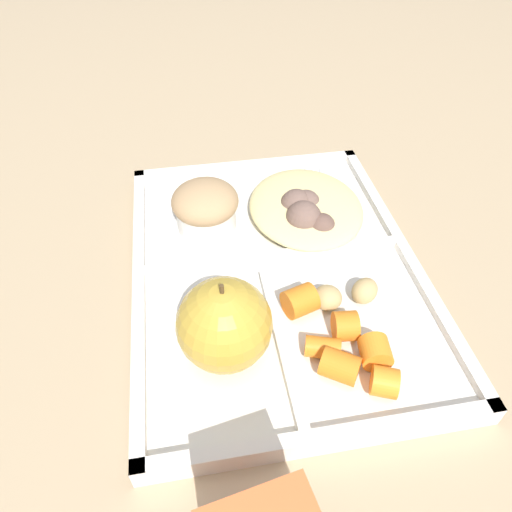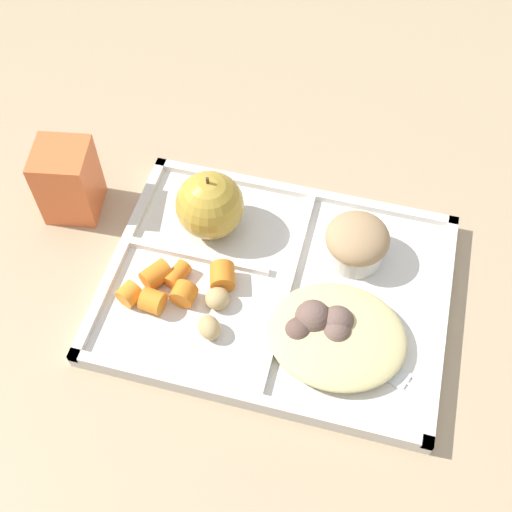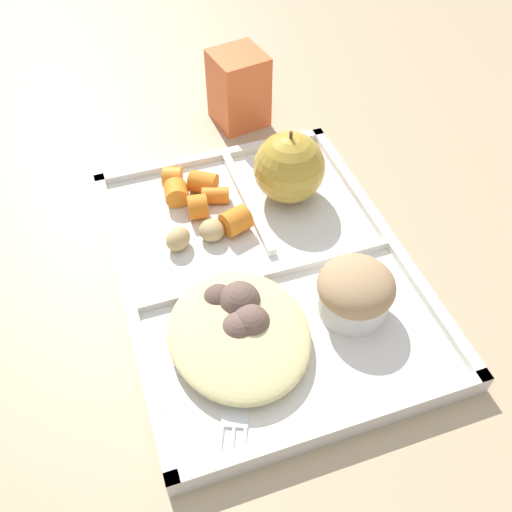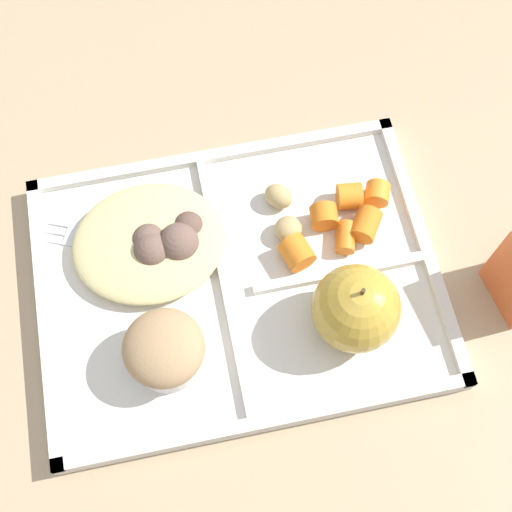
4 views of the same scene
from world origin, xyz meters
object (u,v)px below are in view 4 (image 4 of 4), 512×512
at_px(green_apple, 356,308).
at_px(plastic_fork, 104,242).
at_px(lunch_tray, 239,282).
at_px(bran_muffin, 165,350).

relative_size(green_apple, plastic_fork, 0.61).
height_order(lunch_tray, bran_muffin, bran_muffin).
distance_m(green_apple, bran_muffin, 0.17).
xyz_separation_m(lunch_tray, green_apple, (-0.09, 0.06, 0.05)).
xyz_separation_m(green_apple, plastic_fork, (0.22, -0.13, -0.04)).
bearing_deg(bran_muffin, plastic_fork, -71.04).
distance_m(lunch_tray, plastic_fork, 0.14).
bearing_deg(green_apple, lunch_tray, -33.71).
bearing_deg(plastic_fork, bran_muffin, 108.96).
xyz_separation_m(lunch_tray, bran_muffin, (0.08, 0.06, 0.03)).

